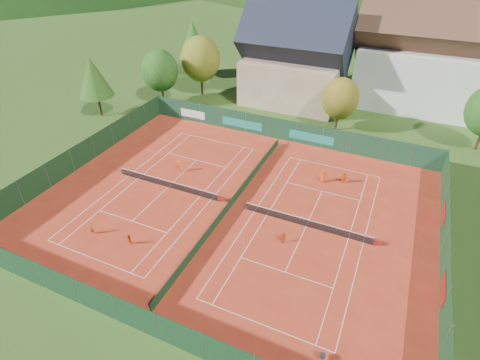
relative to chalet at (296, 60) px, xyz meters
name	(u,v)px	position (x,y,z in m)	size (l,w,h in m)	color
ground	(232,206)	(3.00, -30.00, -6.64)	(600.00, 600.00, 0.00)	#2C4F18
clay_pad	(232,205)	(3.00, -30.00, -6.62)	(40.00, 32.00, 0.01)	red
court_markings_left	(168,187)	(-5.00, -30.00, -6.61)	(11.03, 23.83, 0.00)	white
court_markings_right	(306,226)	(11.00, -30.00, -6.61)	(11.03, 23.83, 0.00)	white
tennis_net_left	(169,184)	(-4.85, -30.00, -6.12)	(13.30, 0.10, 1.02)	#59595B
tennis_net_right	(308,223)	(11.15, -30.00, -6.12)	(13.30, 0.10, 1.02)	#59595B
court_divider	(232,202)	(3.00, -30.00, -6.12)	(0.03, 28.80, 1.00)	#13361C
fence_north	(279,129)	(2.54, -14.01, -5.16)	(40.00, 0.10, 3.00)	#153A24
fence_south	(135,317)	(3.00, -46.00, -5.12)	(40.00, 0.04, 3.00)	#12331B
fence_west	(83,153)	(-17.00, -30.00, -5.12)	(0.04, 32.00, 3.00)	#133619
fence_east	(445,252)	(23.00, -29.95, -5.14)	(0.09, 32.00, 3.00)	#153B1D
chalet	(296,60)	(0.00, 0.00, 0.00)	(16.20, 12.00, 16.00)	beige
hotel_block_a	(428,60)	(19.00, 6.00, 0.76)	(21.60, 11.00, 17.25)	silver
tree_west_front	(160,71)	(-19.00, -10.00, -1.23)	(5.72, 5.72, 8.69)	#412517
tree_west_mid	(200,59)	(-15.00, -4.00, -0.56)	(6.44, 6.44, 9.78)	#4B2A1A
tree_west_back	(193,40)	(-21.00, 4.00, 0.11)	(5.60, 5.60, 10.00)	#412B17
tree_center	(340,99)	(9.00, -8.00, -1.91)	(5.01, 5.01, 7.60)	#412B17
tree_west_side	(93,77)	(-25.00, -18.00, -0.56)	(5.04, 5.04, 9.00)	#482F19
mountain_backdrop	(439,51)	(31.54, 203.48, -46.26)	(820.00, 530.00, 242.00)	black
ball_hopper	(322,356)	(15.75, -42.78, -6.07)	(0.34, 0.34, 0.80)	slate
loose_ball_0	(131,197)	(-7.55, -33.25, -6.59)	(0.07, 0.07, 0.07)	#CCD833
loose_ball_1	(226,297)	(7.55, -40.76, -6.59)	(0.07, 0.07, 0.07)	#CCD833
loose_ball_2	(289,197)	(7.99, -26.23, -6.59)	(0.07, 0.07, 0.07)	#CCD833
loose_ball_3	(250,163)	(1.42, -21.43, -6.59)	(0.07, 0.07, 0.07)	#CCD833
player_left_near	(92,228)	(-7.26, -39.39, -5.93)	(0.50, 0.33, 1.38)	#D15F12
player_left_mid	(129,240)	(-3.12, -39.13, -6.03)	(0.58, 0.45, 1.20)	#E75114
player_left_far	(179,166)	(-5.52, -26.60, -5.87)	(0.97, 0.56, 1.51)	orange
player_right_near	(283,237)	(9.63, -33.04, -5.99)	(0.75, 0.31, 1.28)	#CC5D12
player_right_far_a	(323,176)	(10.60, -21.75, -5.84)	(0.77, 0.50, 1.57)	#D94813
player_right_far_b	(344,178)	(12.76, -20.99, -5.91)	(1.33, 0.42, 1.43)	orange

